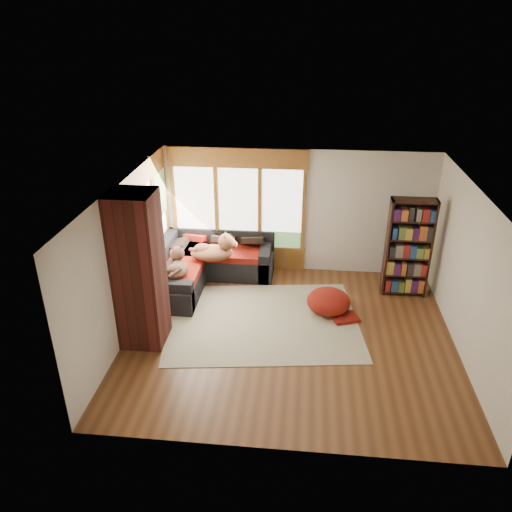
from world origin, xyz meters
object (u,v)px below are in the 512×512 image
(sectional_sofa, at_px, (197,269))
(dog_tan, at_px, (215,250))
(area_rug, at_px, (263,321))
(dog_brindle, at_px, (176,265))
(brick_chimney, at_px, (139,271))
(pouf, at_px, (329,301))
(bookshelf, at_px, (408,248))

(sectional_sofa, bearing_deg, dog_tan, -10.20)
(sectional_sofa, distance_m, area_rug, 1.99)
(sectional_sofa, bearing_deg, dog_brindle, -107.60)
(brick_chimney, relative_size, area_rug, 0.77)
(brick_chimney, bearing_deg, area_rug, 21.09)
(dog_tan, bearing_deg, brick_chimney, -120.34)
(pouf, height_order, dog_brindle, dog_brindle)
(sectional_sofa, relative_size, dog_tan, 2.37)
(dog_tan, bearing_deg, sectional_sofa, 163.78)
(pouf, xyz_separation_m, dog_brindle, (-2.84, 0.15, 0.51))
(brick_chimney, bearing_deg, pouf, 21.03)
(pouf, distance_m, dog_tan, 2.43)
(sectional_sofa, height_order, dog_tan, dog_tan)
(area_rug, height_order, dog_brindle, dog_brindle)
(bookshelf, xyz_separation_m, dog_brindle, (-4.31, -0.68, -0.24))
(pouf, distance_m, dog_brindle, 2.89)
(brick_chimney, height_order, dog_tan, brick_chimney)
(sectional_sofa, distance_m, dog_brindle, 0.86)
(sectional_sofa, relative_size, area_rug, 0.66)
(dog_tan, bearing_deg, bookshelf, -6.66)
(bookshelf, xyz_separation_m, pouf, (-1.46, -0.83, -0.75))
(area_rug, relative_size, dog_tan, 3.62)
(sectional_sofa, height_order, pouf, sectional_sofa)
(brick_chimney, height_order, bookshelf, brick_chimney)
(sectional_sofa, relative_size, pouf, 2.76)
(pouf, bearing_deg, bookshelf, 29.45)
(brick_chimney, relative_size, dog_tan, 2.81)
(area_rug, bearing_deg, bookshelf, 25.82)
(bookshelf, relative_size, dog_tan, 2.10)
(pouf, height_order, dog_tan, dog_tan)
(brick_chimney, xyz_separation_m, dog_brindle, (0.23, 1.33, -0.56))
(bookshelf, bearing_deg, dog_tan, -179.58)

